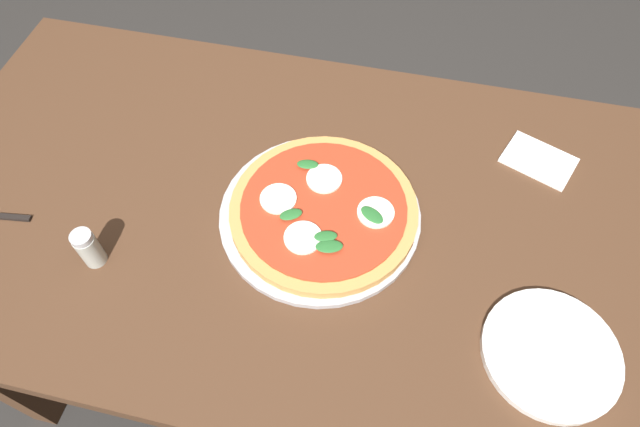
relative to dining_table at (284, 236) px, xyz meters
name	(u,v)px	position (x,y,z in m)	size (l,w,h in m)	color
ground_plane	(296,346)	(0.00, 0.00, -0.63)	(6.00, 6.00, 0.00)	#2D2B28
dining_table	(284,236)	(0.00, 0.00, 0.00)	(1.40, 0.81, 0.74)	#4C301E
serving_tray	(320,215)	(0.08, -0.01, 0.11)	(0.36, 0.36, 0.01)	#B2B2B7
pizza	(324,210)	(0.08, -0.01, 0.13)	(0.34, 0.34, 0.03)	tan
plate_white	(551,353)	(0.48, -0.18, 0.11)	(0.21, 0.21, 0.01)	white
napkin	(539,160)	(0.46, 0.21, 0.11)	(0.13, 0.09, 0.01)	white
pepper_shaker	(89,248)	(-0.28, -0.18, 0.14)	(0.04, 0.04, 0.08)	#B2B7AD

